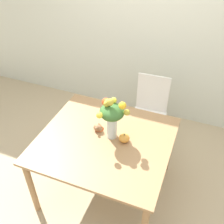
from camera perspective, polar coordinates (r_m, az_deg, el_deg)
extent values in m
plane|color=tan|center=(3.15, -1.31, -16.01)|extent=(12.00, 12.00, 0.00)
cube|color=silver|center=(3.57, 8.83, 18.23)|extent=(8.00, 0.06, 2.70)
cube|color=#9E754C|center=(2.57, -1.55, -6.14)|extent=(1.27, 1.16, 0.03)
cylinder|color=#9E754C|center=(2.80, -17.12, -15.45)|extent=(0.06, 0.06, 0.74)
cylinder|color=#9E754C|center=(3.36, -7.06, -2.47)|extent=(0.06, 0.06, 0.74)
cylinder|color=#9E754C|center=(3.10, 12.33, -7.56)|extent=(0.06, 0.06, 0.74)
cylinder|color=silver|center=(2.50, 0.00, -3.13)|extent=(0.10, 0.10, 0.26)
cylinder|color=silver|center=(2.54, 0.00, -4.23)|extent=(0.09, 0.09, 0.13)
cylinder|color=#38662D|center=(2.47, 0.42, -2.68)|extent=(0.01, 0.01, 0.30)
cylinder|color=#38662D|center=(2.49, 0.29, -2.35)|extent=(0.01, 0.01, 0.30)
cylinder|color=#38662D|center=(2.49, -0.24, -2.32)|extent=(0.01, 0.01, 0.30)
cylinder|color=#38662D|center=(2.48, -0.44, -2.65)|extent=(0.01, 0.01, 0.30)
cylinder|color=#38662D|center=(2.46, -0.03, -2.87)|extent=(0.01, 0.01, 0.30)
ellipsoid|color=#38662D|center=(2.39, 0.00, 0.00)|extent=(0.23, 0.23, 0.14)
sphere|color=yellow|center=(2.41, -0.90, 2.14)|extent=(0.07, 0.07, 0.07)
sphere|color=yellow|center=(2.40, 0.40, 2.58)|extent=(0.06, 0.06, 0.06)
sphere|color=yellow|center=(2.29, 2.30, 1.41)|extent=(0.07, 0.07, 0.07)
sphere|color=yellow|center=(2.29, -2.75, -0.71)|extent=(0.06, 0.06, 0.06)
sphere|color=#AD9E33|center=(2.30, -0.44, 2.14)|extent=(0.07, 0.07, 0.07)
sphere|color=#D64C23|center=(2.44, -1.35, 2.21)|extent=(0.08, 0.08, 0.08)
sphere|color=#AD9E33|center=(2.34, -1.28, 1.76)|extent=(0.05, 0.05, 0.05)
sphere|color=#AD9E33|center=(2.33, 3.26, -0.09)|extent=(0.06, 0.06, 0.06)
ellipsoid|color=gold|center=(2.51, 2.68, -5.69)|extent=(0.10, 0.10, 0.08)
cylinder|color=brown|center=(2.48, 2.71, -4.97)|extent=(0.01, 0.01, 0.02)
ellipsoid|color=#936642|center=(2.62, -3.07, -3.47)|extent=(0.10, 0.07, 0.07)
cone|color=#C64C23|center=(2.64, -2.84, -3.08)|extent=(0.10, 0.10, 0.08)
sphere|color=#936642|center=(2.58, -3.44, -3.58)|extent=(0.03, 0.03, 0.03)
cube|color=white|center=(3.34, 7.70, -1.60)|extent=(0.44, 0.44, 0.02)
cylinder|color=white|center=(3.38, 3.92, -5.61)|extent=(0.04, 0.04, 0.42)
cylinder|color=white|center=(3.34, 9.56, -6.88)|extent=(0.04, 0.04, 0.42)
cylinder|color=white|center=(3.63, 5.41, -2.07)|extent=(0.04, 0.04, 0.42)
cylinder|color=white|center=(3.59, 10.66, -3.20)|extent=(0.04, 0.04, 0.42)
cube|color=white|center=(3.33, 8.87, 4.03)|extent=(0.40, 0.03, 0.51)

